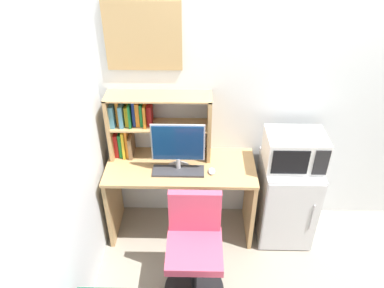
% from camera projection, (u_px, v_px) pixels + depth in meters
% --- Properties ---
extents(wall_back, '(6.40, 0.04, 2.60)m').
position_uv_depth(wall_back, '(332.00, 98.00, 3.18)').
color(wall_back, silver).
rests_on(wall_back, ground_plane).
extents(wall_left, '(0.04, 4.40, 2.60)m').
position_uv_depth(wall_left, '(23.00, 239.00, 1.87)').
color(wall_left, silver).
rests_on(wall_left, ground_plane).
extents(desk, '(1.31, 0.56, 0.77)m').
position_uv_depth(desk, '(181.00, 186.00, 3.37)').
color(desk, tan).
rests_on(desk, ground_plane).
extents(hutch_bookshelf, '(0.89, 0.24, 0.60)m').
position_uv_depth(hutch_bookshelf, '(143.00, 123.00, 3.20)').
color(hutch_bookshelf, tan).
rests_on(hutch_bookshelf, desk).
extents(monitor, '(0.45, 0.21, 0.45)m').
position_uv_depth(monitor, '(178.00, 146.00, 3.06)').
color(monitor, '#B7B7BC').
rests_on(monitor, desk).
extents(keyboard, '(0.44, 0.15, 0.02)m').
position_uv_depth(keyboard, '(178.00, 171.00, 3.16)').
color(keyboard, '#333338').
rests_on(keyboard, desk).
extents(computer_mouse, '(0.06, 0.09, 0.03)m').
position_uv_depth(computer_mouse, '(212.00, 171.00, 3.15)').
color(computer_mouse, silver).
rests_on(computer_mouse, desk).
extents(mini_fridge, '(0.49, 0.54, 0.81)m').
position_uv_depth(mini_fridge, '(285.00, 199.00, 3.43)').
color(mini_fridge, silver).
rests_on(mini_fridge, ground_plane).
extents(microwave, '(0.49, 0.36, 0.30)m').
position_uv_depth(microwave, '(295.00, 150.00, 3.12)').
color(microwave, silver).
rests_on(microwave, mini_fridge).
extents(desk_chair, '(0.49, 0.49, 0.91)m').
position_uv_depth(desk_chair, '(194.00, 252.00, 2.91)').
color(desk_chair, black).
rests_on(desk_chair, ground_plane).
extents(wall_corkboard, '(0.61, 0.02, 0.55)m').
position_uv_depth(wall_corkboard, '(143.00, 37.00, 2.88)').
color(wall_corkboard, tan).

